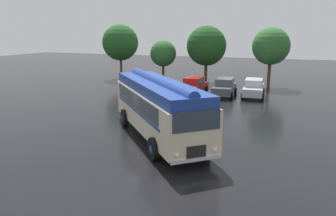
{
  "coord_description": "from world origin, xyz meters",
  "views": [
    {
      "loc": [
        7.25,
        -16.55,
        5.94
      ],
      "look_at": [
        0.31,
        1.44,
        1.4
      ],
      "focal_mm": 35.0,
      "sensor_mm": 36.0,
      "label": 1
    }
  ],
  "objects": [
    {
      "name": "traffic_cone",
      "position": [
        4.06,
        -1.07,
        0.28
      ],
      "size": [
        0.36,
        0.36,
        0.55
      ],
      "primitive_type": "cone",
      "color": "orange",
      "rests_on": "ground"
    },
    {
      "name": "car_near_left",
      "position": [
        -1.55,
        13.14,
        0.85
      ],
      "size": [
        2.09,
        4.27,
        1.66
      ],
      "color": "maroon",
      "rests_on": "ground"
    },
    {
      "name": "tree_left_of_centre",
      "position": [
        -7.36,
        19.69,
        3.33
      ],
      "size": [
        3.07,
        3.07,
        4.91
      ],
      "color": "#4C3823",
      "rests_on": "ground"
    },
    {
      "name": "tree_far_left",
      "position": [
        -13.27,
        20.16,
        4.57
      ],
      "size": [
        4.47,
        4.47,
        6.79
      ],
      "color": "#4C3823",
      "rests_on": "ground"
    },
    {
      "name": "car_mid_left",
      "position": [
        1.31,
        13.55,
        0.85
      ],
      "size": [
        2.09,
        4.26,
        1.66
      ],
      "color": "#4C5156",
      "rests_on": "ground"
    },
    {
      "name": "ground_plane",
      "position": [
        0.0,
        0.0,
        0.0
      ],
      "size": [
        120.0,
        120.0,
        0.0
      ],
      "primitive_type": "plane",
      "color": "black"
    },
    {
      "name": "car_mid_right",
      "position": [
        3.91,
        13.98,
        0.85
      ],
      "size": [
        2.16,
        4.3,
        1.66
      ],
      "color": "#B7BABF",
      "rests_on": "ground"
    },
    {
      "name": "vintage_bus",
      "position": [
        0.32,
        -0.07,
        1.89
      ],
      "size": [
        8.51,
        9.17,
        3.49
      ],
      "color": "beige",
      "rests_on": "ground"
    },
    {
      "name": "tree_centre",
      "position": [
        -2.45,
        20.51,
        4.29
      ],
      "size": [
        4.53,
        4.53,
        6.56
      ],
      "color": "#4C3823",
      "rests_on": "ground"
    },
    {
      "name": "tree_right_of_centre",
      "position": [
        4.81,
        20.06,
        4.39
      ],
      "size": [
        3.93,
        3.93,
        6.36
      ],
      "color": "#4C3823",
      "rests_on": "ground"
    }
  ]
}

